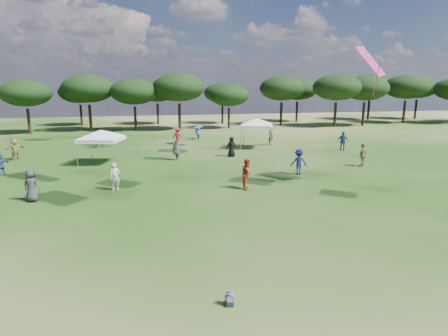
% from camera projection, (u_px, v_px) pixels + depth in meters
% --- Properties ---
extents(tree_line, '(108.78, 17.63, 7.77)m').
position_uv_depth(tree_line, '(170.00, 89.00, 52.59)').
color(tree_line, black).
rests_on(tree_line, ground).
extents(tent_left, '(5.75, 5.75, 2.94)m').
position_uv_depth(tent_left, '(101.00, 131.00, 28.46)').
color(tent_left, gray).
rests_on(tent_left, ground).
extents(tent_right, '(5.50, 5.50, 3.18)m').
position_uv_depth(tent_right, '(257.00, 120.00, 35.57)').
color(tent_right, gray).
rests_on(tent_right, ground).
extents(toddler, '(0.33, 0.36, 0.47)m').
position_uv_depth(toddler, '(230.00, 298.00, 10.31)').
color(toddler, '#161E32').
rests_on(toddler, ground).
extents(festival_crowd, '(29.67, 22.63, 1.85)m').
position_uv_depth(festival_crowd, '(181.00, 148.00, 31.22)').
color(festival_crowd, white).
rests_on(festival_crowd, ground).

